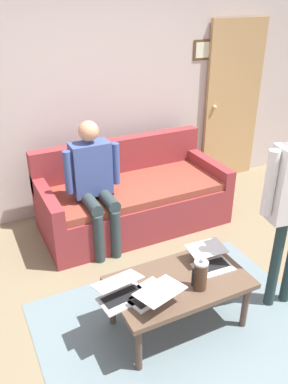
{
  "coord_description": "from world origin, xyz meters",
  "views": [
    {
      "loc": [
        1.37,
        1.93,
        2.33
      ],
      "look_at": [
        0.05,
        -0.75,
        0.8
      ],
      "focal_mm": 36.86,
      "sensor_mm": 36.0,
      "label": 1
    }
  ],
  "objects": [
    {
      "name": "french_press",
      "position": [
        0.04,
        0.13,
        0.55
      ],
      "size": [
        0.12,
        0.1,
        0.26
      ],
      "color": "#4C3323",
      "rests_on": "coffee_table"
    },
    {
      "name": "interior_door",
      "position": [
        -1.9,
        -2.11,
        1.02
      ],
      "size": [
        0.82,
        0.09,
        2.05
      ],
      "color": "tan",
      "rests_on": "ground_plane"
    },
    {
      "name": "laptop_left",
      "position": [
        0.4,
        0.08,
        0.48
      ],
      "size": [
        0.39,
        0.42,
        0.14
      ],
      "color": "silver",
      "rests_on": "coffee_table"
    },
    {
      "name": "couch",
      "position": [
        -0.19,
        -1.54,
        0.3
      ],
      "size": [
        1.98,
        0.91,
        0.88
      ],
      "color": "maroon",
      "rests_on": "ground_plane"
    },
    {
      "name": "person_seated",
      "position": [
        0.3,
        -1.31,
        0.73
      ],
      "size": [
        0.55,
        0.51,
        1.28
      ],
      "color": "#2E3B3C",
      "rests_on": "ground_plane"
    },
    {
      "name": "area_rug",
      "position": [
        0.13,
        0.1,
        0.0
      ],
      "size": [
        2.11,
        1.69,
        0.01
      ],
      "primitive_type": "cube",
      "color": "slate",
      "rests_on": "ground_plane"
    },
    {
      "name": "laptop_right",
      "position": [
        0.58,
        -0.03,
        0.47
      ],
      "size": [
        0.36,
        0.31,
        0.13
      ],
      "color": "silver",
      "rests_on": "coffee_table"
    },
    {
      "name": "laptop_center",
      "position": [
        -0.18,
        -0.05,
        0.47
      ],
      "size": [
        0.31,
        0.32,
        0.12
      ],
      "color": "silver",
      "rests_on": "coffee_table"
    },
    {
      "name": "ground_plane",
      "position": [
        0.0,
        0.0,
        0.0
      ],
      "size": [
        7.68,
        7.68,
        0.0
      ],
      "primitive_type": "plane",
      "color": "#7D6F53"
    },
    {
      "name": "coffee_table",
      "position": [
        0.13,
        0.0,
        0.38
      ],
      "size": [
        1.02,
        0.6,
        0.43
      ],
      "color": "brown",
      "rests_on": "ground_plane"
    },
    {
      "name": "back_wall",
      "position": [
        -0.0,
        -2.2,
        1.35
      ],
      "size": [
        7.04,
        0.11,
        2.7
      ],
      "color": "beige",
      "rests_on": "ground_plane"
    }
  ]
}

